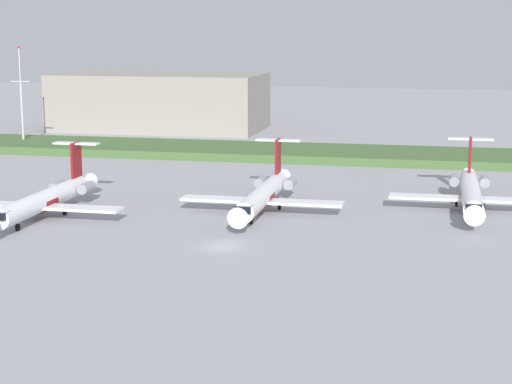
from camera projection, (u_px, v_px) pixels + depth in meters
The scene contains 7 objects.
ground_plane at pixel (271, 198), 128.70m from camera, with size 500.00×500.00×0.00m, color #939399.
grass_berm at pixel (313, 153), 169.91m from camera, with size 320.00×20.00×1.62m, color #426033.
regional_jet_second at pixel (45, 199), 115.41m from camera, with size 22.81×31.00×9.00m.
regional_jet_third at pixel (264, 194), 119.01m from camera, with size 22.81×31.00×9.00m.
regional_jet_fourth at pixel (471, 192), 120.43m from camera, with size 22.81×31.00×9.00m.
antenna_mast at pixel (22, 105), 183.59m from camera, with size 4.40×0.50×21.77m.
distant_hangar at pixel (160, 102), 216.26m from camera, with size 52.10×26.72×14.17m, color gray.
Camera 1 is at (24.81, -93.75, 25.34)m, focal length 59.43 mm.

